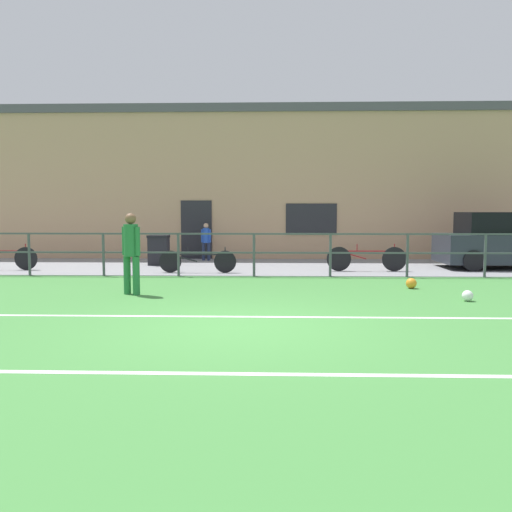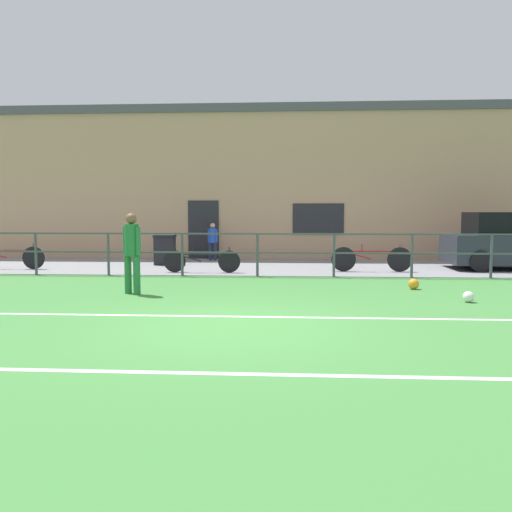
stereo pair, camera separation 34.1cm
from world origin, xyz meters
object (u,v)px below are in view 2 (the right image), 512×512
object	(u,v)px
soccer_ball_match	(468,297)
spectator_child	(213,239)
player_striker	(132,248)
bicycle_parked_0	(202,261)
bicycle_parked_1	(371,259)
soccer_ball_spare	(414,284)
trash_bin_0	(165,250)
bicycle_parked_2	(7,257)

from	to	relation	value
soccer_ball_match	spectator_child	size ratio (longest dim) A/B	0.16
player_striker	bicycle_parked_0	size ratio (longest dim) A/B	0.78
player_striker	bicycle_parked_1	xyz separation A→B (m)	(5.57, 4.30, -0.57)
soccer_ball_spare	trash_bin_0	size ratio (longest dim) A/B	0.25
soccer_ball_spare	bicycle_parked_2	xyz separation A→B (m)	(-11.06, 3.25, 0.25)
spectator_child	bicycle_parked_0	bearing A→B (deg)	104.94
bicycle_parked_2	trash_bin_0	size ratio (longest dim) A/B	2.39
player_striker	bicycle_parked_1	bearing A→B (deg)	-114.16
bicycle_parked_0	bicycle_parked_2	bearing A→B (deg)	174.97
bicycle_parked_0	bicycle_parked_2	size ratio (longest dim) A/B	0.94
trash_bin_0	bicycle_parked_2	bearing A→B (deg)	-160.61
soccer_ball_match	trash_bin_0	bearing A→B (deg)	138.81
soccer_ball_match	bicycle_parked_1	size ratio (longest dim) A/B	0.09
bicycle_parked_1	trash_bin_0	xyz separation A→B (m)	(-6.27, 1.53, 0.12)
trash_bin_0	bicycle_parked_1	bearing A→B (deg)	-13.75
soccer_ball_spare	trash_bin_0	bearing A→B (deg)	144.47
bicycle_parked_1	bicycle_parked_2	xyz separation A→B (m)	(-10.62, 0.00, -0.01)
soccer_ball_spare	bicycle_parked_0	distance (m)	5.86
spectator_child	bicycle_parked_1	bearing A→B (deg)	159.16
spectator_child	trash_bin_0	world-z (taller)	spectator_child
soccer_ball_match	bicycle_parked_2	size ratio (longest dim) A/B	0.09
spectator_child	bicycle_parked_2	xyz separation A→B (m)	(-5.66, -3.14, -0.39)
bicycle_parked_1	trash_bin_0	world-z (taller)	trash_bin_0
player_striker	trash_bin_0	bearing A→B (deg)	-54.98
soccer_ball_spare	spectator_child	world-z (taller)	spectator_child
soccer_ball_spare	bicycle_parked_0	xyz separation A→B (m)	(-5.18, 2.73, 0.22)
bicycle_parked_2	bicycle_parked_0	bearing A→B (deg)	-5.03
player_striker	bicycle_parked_1	size ratio (longest dim) A/B	0.74
player_striker	bicycle_parked_0	xyz separation A→B (m)	(0.82, 3.78, -0.61)
bicycle_parked_0	soccer_ball_match	bearing A→B (deg)	-36.92
soccer_ball_spare	bicycle_parked_0	world-z (taller)	bicycle_parked_0
player_striker	spectator_child	distance (m)	7.47
bicycle_parked_1	player_striker	bearing A→B (deg)	-142.33
player_striker	soccer_ball_match	bearing A→B (deg)	-156.95
spectator_child	soccer_ball_match	bearing A→B (deg)	138.43
bicycle_parked_0	bicycle_parked_2	xyz separation A→B (m)	(-5.88, 0.52, 0.02)
bicycle_parked_0	trash_bin_0	bearing A→B (deg)	126.57
soccer_ball_spare	spectator_child	size ratio (longest dim) A/B	0.18
player_striker	bicycle_parked_0	world-z (taller)	player_striker
bicycle_parked_2	spectator_child	bearing A→B (deg)	29.04
soccer_ball_match	bicycle_parked_1	bearing A→B (deg)	102.43
bicycle_parked_2	soccer_ball_match	bearing A→B (deg)	-22.69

